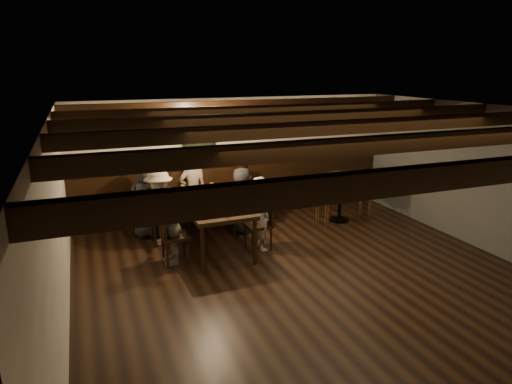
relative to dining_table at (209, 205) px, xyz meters
name	(u,v)px	position (x,y,z in m)	size (l,w,h in m)	color
room	(246,179)	(0.71, 0.16, 0.34)	(7.00, 7.00, 7.00)	black
dining_table	(209,205)	(0.00, 0.00, 0.00)	(1.01, 2.15, 0.80)	black
chair_left_near	(163,227)	(-0.73, 0.43, -0.44)	(0.45, 0.45, 0.97)	black
chair_left_far	(174,246)	(-0.71, -0.47, -0.46)	(0.42, 0.42, 0.90)	black
chair_right_near	(240,218)	(0.71, 0.47, -0.47)	(0.40, 0.40, 0.85)	black
chair_right_far	(259,234)	(0.73, -0.43, -0.46)	(0.42, 0.42, 0.90)	black
person_bench_left	(146,200)	(-0.92, 0.88, -0.05)	(0.67, 0.43, 1.37)	#2B2C2E
person_bench_centre	(193,191)	(-0.02, 1.05, -0.02)	(0.52, 0.34, 1.43)	slate
person_bench_right	(241,192)	(0.88, 0.92, -0.09)	(0.63, 0.49, 1.29)	#53221C
person_left_near	(160,207)	(-0.76, 0.43, -0.07)	(0.85, 0.49, 1.32)	#A19388
person_left_far	(171,226)	(-0.74, -0.47, -0.12)	(0.72, 0.30, 1.23)	gray
person_right_near	(242,200)	(0.74, 0.47, -0.12)	(0.59, 0.39, 1.22)	#252527
person_right_far	(261,213)	(0.76, -0.43, -0.10)	(0.46, 0.30, 1.26)	#B1A196
pint_a	(183,189)	(-0.30, 0.69, 0.14)	(0.07, 0.07, 0.14)	#BF7219
pint_b	(212,187)	(0.24, 0.66, 0.14)	(0.07, 0.07, 0.14)	#BF7219
pint_c	(190,198)	(-0.30, 0.09, 0.14)	(0.07, 0.07, 0.14)	#BF7219
pint_d	(222,192)	(0.30, 0.21, 0.14)	(0.07, 0.07, 0.14)	silver
pint_e	(204,206)	(-0.21, -0.45, 0.14)	(0.07, 0.07, 0.14)	#BF7219
pint_f	(231,205)	(0.21, -0.55, 0.14)	(0.07, 0.07, 0.14)	silver
pint_g	(228,210)	(0.07, -0.80, 0.14)	(0.07, 0.07, 0.14)	#BF7219
plate_near	(213,214)	(-0.13, -0.70, 0.07)	(0.24, 0.24, 0.01)	white
plate_far	(225,204)	(0.19, -0.30, 0.07)	(0.24, 0.24, 0.01)	white
condiment_caddy	(210,199)	(0.00, -0.05, 0.13)	(0.15, 0.10, 0.12)	black
candle	(211,195)	(0.11, 0.30, 0.09)	(0.05, 0.05, 0.05)	beige
high_top_table	(340,190)	(2.77, 0.36, -0.10)	(0.54, 0.54, 0.96)	black
bar_stool_left	(323,209)	(2.27, 0.15, -0.37)	(0.31, 0.32, 0.98)	#342210
bar_stool_right	(366,203)	(3.27, 0.20, -0.37)	(0.33, 0.35, 0.98)	#342210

